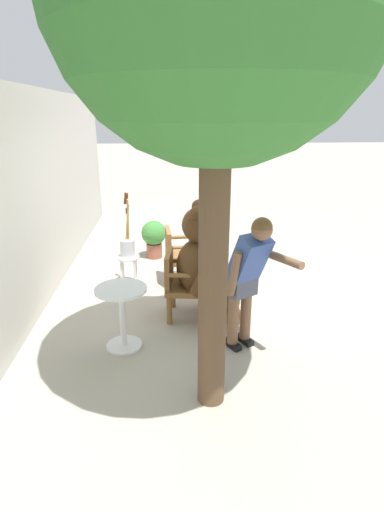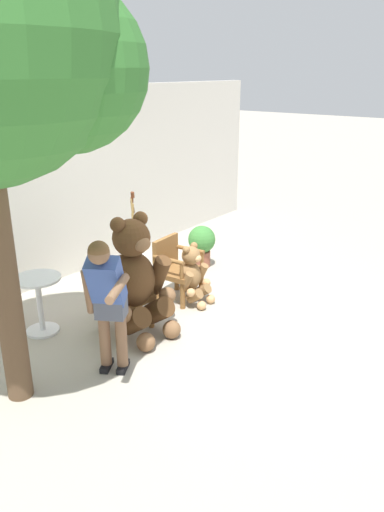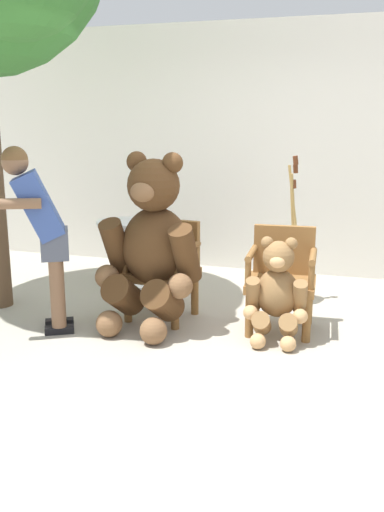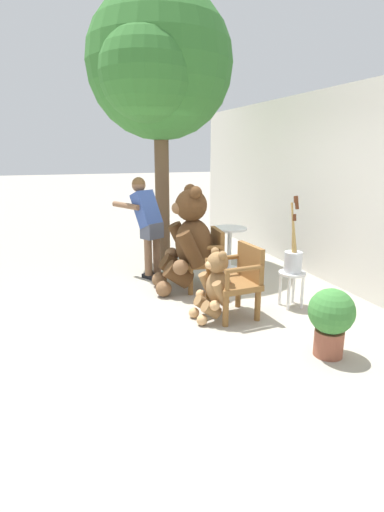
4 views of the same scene
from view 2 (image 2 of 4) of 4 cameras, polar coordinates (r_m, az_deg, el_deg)
The scene contains 11 objects.
ground_plane at distance 6.42m, azimuth -1.44°, elevation -7.45°, with size 60.00×60.00×0.00m, color #A8A091.
back_wall at distance 7.59m, azimuth -15.97°, elevation 7.49°, with size 10.00×0.16×2.80m, color beige.
wooden_chair_left at distance 6.16m, azimuth -8.04°, elevation -4.14°, with size 0.62×0.58×0.86m.
wooden_chair_right at distance 6.87m, azimuth -1.88°, elevation -1.26°, with size 0.59×0.56×0.86m.
teddy_bear_large at distance 5.88m, azimuth -6.47°, elevation -2.50°, with size 0.90×0.88×1.49m.
teddy_bear_small at distance 6.73m, azimuth 0.07°, elevation -2.17°, with size 0.51×0.49×0.85m.
person_visitor at distance 5.03m, azimuth -9.66°, elevation -4.45°, with size 0.65×0.71×1.54m.
white_stool at distance 7.37m, azimuth -6.66°, elevation -0.73°, with size 0.34×0.34×0.46m.
brush_bucket at distance 7.27m, azimuth -6.73°, elevation 1.46°, with size 0.22×0.22×0.96m.
round_side_table at distance 6.26m, azimuth -17.06°, elevation -4.65°, with size 0.56×0.56×0.72m.
potted_plant at distance 8.02m, azimuth 1.12°, elevation 1.49°, with size 0.44×0.44×0.68m.
Camera 2 is at (-4.41, -3.56, 3.02)m, focal length 35.00 mm.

